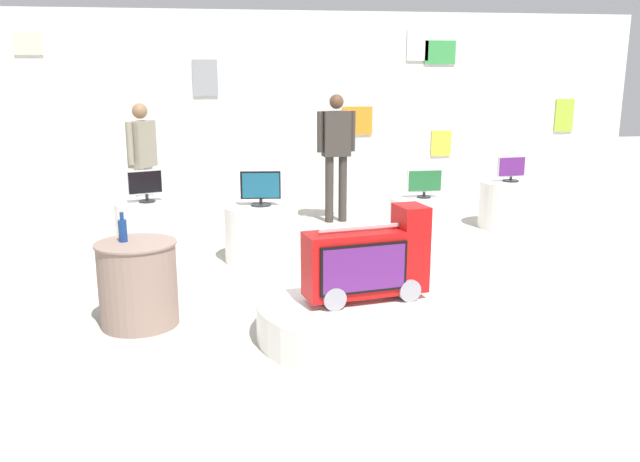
# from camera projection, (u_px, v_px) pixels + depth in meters

# --- Properties ---
(ground_plane) EXTENTS (30.00, 30.00, 0.00)m
(ground_plane) POSITION_uv_depth(u_px,v_px,m) (354.00, 312.00, 5.92)
(ground_plane) COLOR #B2ADA3
(back_wall_display) EXTENTS (11.23, 0.13, 3.02)m
(back_wall_display) POSITION_uv_depth(u_px,v_px,m) (294.00, 110.00, 10.42)
(back_wall_display) COLOR silver
(back_wall_display) RESTS_ON ground
(main_display_pedestal) EXTENTS (1.77, 1.77, 0.31)m
(main_display_pedestal) POSITION_uv_depth(u_px,v_px,m) (365.00, 317.00, 5.36)
(main_display_pedestal) COLOR white
(main_display_pedestal) RESTS_ON ground
(novelty_firetruck_tv) EXTENTS (1.03, 0.49, 0.75)m
(novelty_firetruck_tv) POSITION_uv_depth(u_px,v_px,m) (368.00, 263.00, 5.25)
(novelty_firetruck_tv) COLOR gray
(novelty_firetruck_tv) RESTS_ON main_display_pedestal
(display_pedestal_left_rear) EXTENTS (0.75, 0.75, 0.64)m
(display_pedestal_left_rear) POSITION_uv_depth(u_px,v_px,m) (149.00, 229.00, 7.67)
(display_pedestal_left_rear) COLOR white
(display_pedestal_left_rear) RESTS_ON ground
(tv_on_left_rear) EXTENTS (0.40, 0.19, 0.37)m
(tv_on_left_rear) POSITION_uv_depth(u_px,v_px,m) (146.00, 184.00, 7.54)
(tv_on_left_rear) COLOR black
(tv_on_left_rear) RESTS_ON display_pedestal_left_rear
(display_pedestal_center_rear) EXTENTS (0.83, 0.83, 0.64)m
(display_pedestal_center_rear) POSITION_uv_depth(u_px,v_px,m) (262.00, 233.00, 7.47)
(display_pedestal_center_rear) COLOR white
(display_pedestal_center_rear) RESTS_ON ground
(tv_on_center_rear) EXTENTS (0.45, 0.23, 0.39)m
(tv_on_center_rear) POSITION_uv_depth(u_px,v_px,m) (261.00, 188.00, 7.34)
(tv_on_center_rear) COLOR black
(tv_on_center_rear) RESTS_ON display_pedestal_center_rear
(display_pedestal_right_rear) EXTENTS (0.81, 0.81, 0.64)m
(display_pedestal_right_rear) POSITION_uv_depth(u_px,v_px,m) (423.00, 224.00, 7.94)
(display_pedestal_right_rear) COLOR white
(display_pedestal_right_rear) RESTS_ON ground
(tv_on_right_rear) EXTENTS (0.43, 0.16, 0.34)m
(tv_on_right_rear) POSITION_uv_depth(u_px,v_px,m) (425.00, 182.00, 7.81)
(tv_on_right_rear) COLOR black
(tv_on_right_rear) RESTS_ON display_pedestal_right_rear
(display_pedestal_far_right) EXTENTS (0.83, 0.83, 0.64)m
(display_pedestal_far_right) POSITION_uv_depth(u_px,v_px,m) (509.00, 204.00, 9.10)
(display_pedestal_far_right) COLOR white
(display_pedestal_far_right) RESTS_ON ground
(tv_on_far_right) EXTENTS (0.42, 0.21, 0.35)m
(tv_on_far_right) POSITION_uv_depth(u_px,v_px,m) (512.00, 169.00, 8.98)
(tv_on_far_right) COLOR black
(tv_on_far_right) RESTS_ON display_pedestal_far_right
(side_table_round) EXTENTS (0.68, 0.68, 0.72)m
(side_table_round) POSITION_uv_depth(u_px,v_px,m) (138.00, 283.00, 5.54)
(side_table_round) COLOR gray
(side_table_round) RESTS_ON ground
(bottle_on_side_table) EXTENTS (0.07, 0.07, 0.25)m
(bottle_on_side_table) POSITION_uv_depth(u_px,v_px,m) (123.00, 230.00, 5.46)
(bottle_on_side_table) COLOR navy
(bottle_on_side_table) RESTS_ON side_table_round
(shopper_browsing_near_truck) EXTENTS (0.36, 0.49, 1.71)m
(shopper_browsing_near_truck) POSITION_uv_depth(u_px,v_px,m) (143.00, 157.00, 8.71)
(shopper_browsing_near_truck) COLOR #B2ADA3
(shopper_browsing_near_truck) RESTS_ON ground
(shopper_browsing_rear) EXTENTS (0.56, 0.25, 1.80)m
(shopper_browsing_rear) POSITION_uv_depth(u_px,v_px,m) (336.00, 148.00, 9.26)
(shopper_browsing_rear) COLOR #38332D
(shopper_browsing_rear) RESTS_ON ground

